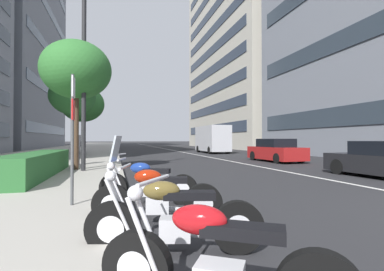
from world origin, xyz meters
The scene contains 16 objects.
sidewalk_right_plaza centered at (30.00, 12.05, 0.07)m, with size 160.00×10.17×0.15m, color #A39E93.
lane_centre_stripe centered at (35.00, 0.00, 0.00)m, with size 110.00×0.16×0.01m, color silver.
motorcycle_under_tarp centered at (-0.33, 6.50, 0.42)m, with size 1.23×1.83×1.10m.
motorcycle_nearest_camera centered at (0.99, 6.58, 0.42)m, with size 0.78×2.19×1.11m.
motorcycle_second_in_row centered at (2.30, 6.62, 0.45)m, with size 0.74×2.18×1.49m.
motorcycle_mid_row centered at (3.83, 6.60, 0.42)m, with size 1.00×2.12×1.11m.
car_mid_block_traffic centered at (13.40, -2.73, 0.68)m, with size 4.23×1.99×1.47m.
delivery_van_ahead centered at (25.35, -2.67, 1.50)m, with size 5.67×2.16×2.83m.
parking_sign_by_curb centered at (3.43, 8.08, 1.75)m, with size 0.32×0.06×2.56m.
street_lamp_with_banners centered at (9.69, 8.24, 4.98)m, with size 1.26×2.10×8.17m.
clipped_hedge_bed centered at (8.36, 9.91, 0.55)m, with size 6.50×1.10×0.81m, color #28602D.
street_tree_far_plaza centered at (10.25, 8.88, 4.37)m, with size 2.90×2.90×5.48m.
street_tree_near_plaza_corner centered at (17.79, 10.06, 4.35)m, with size 3.01×3.01×5.50m.
street_tree_mid_sidewalk centered at (24.92, 10.18, 4.69)m, with size 3.88×3.88×6.20m.
pedestrian_on_plaza centered at (12.55, 9.17, 1.03)m, with size 0.27×0.41×1.74m.
office_tower_mid_left centered at (43.27, -19.14, 19.95)m, with size 29.87×20.47×39.91m.
Camera 1 is at (-2.42, 7.29, 1.43)m, focal length 25.97 mm.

